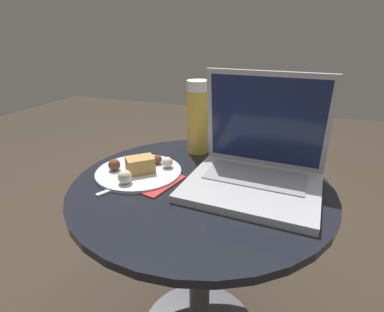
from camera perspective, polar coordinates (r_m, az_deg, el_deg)
table at (r=0.84m, az=1.59°, el=-13.69°), size 0.65×0.65×0.54m
napkin at (r=0.79m, az=-9.45°, el=-4.06°), size 0.21×0.17×0.00m
laptop at (r=0.75m, az=12.19°, el=-1.39°), size 0.33×0.27×0.27m
beer_glass at (r=0.92m, az=1.10°, el=7.36°), size 0.07×0.07×0.22m
snack_plate at (r=0.81m, az=-10.09°, el=-2.60°), size 0.23×0.23×0.05m
fork at (r=0.77m, az=-11.42°, el=-4.90°), size 0.09×0.16×0.00m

